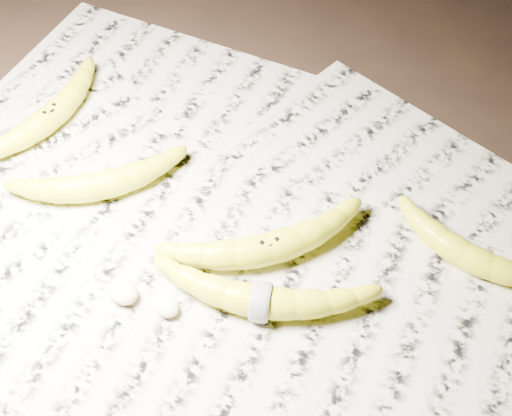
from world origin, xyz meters
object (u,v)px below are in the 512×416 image
Objects in this scene: banana_center at (269,247)px; banana_taped at (261,300)px; banana_left_b at (99,184)px; banana_upper_a at (466,253)px; banana_left_a at (50,115)px.

banana_center is 0.07m from banana_taped.
banana_upper_a is (0.41, 0.17, -0.00)m from banana_left_b.
banana_taped is at bearing -54.85° from banana_left_b.
banana_left_b is 0.87× the size of banana_taped.
banana_center is 0.23m from banana_upper_a.
banana_center is at bearing -39.77° from banana_left_b.
banana_left_b is 1.11× the size of banana_upper_a.
banana_left_a is 0.94× the size of banana_center.
banana_center is (0.22, 0.04, 0.00)m from banana_left_b.
banana_left_b is 0.26m from banana_taped.
banana_left_b is 0.90× the size of banana_center.
banana_left_b is at bearing -112.34° from banana_left_a.
banana_left_a is at bearing -166.64° from banana_upper_a.
banana_center reaches higher than banana_left_b.
banana_left_a is 0.15m from banana_left_b.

